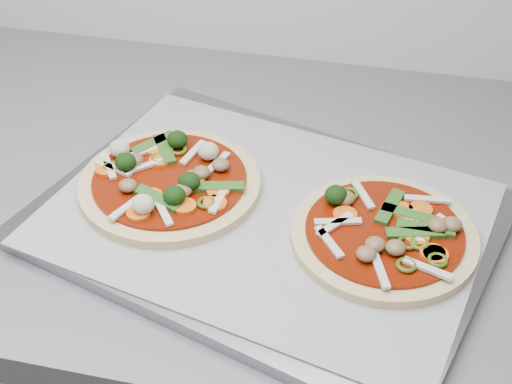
# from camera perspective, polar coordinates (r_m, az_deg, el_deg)

# --- Properties ---
(base_cabinet) EXTENTS (3.60, 0.60, 0.86)m
(base_cabinet) POSITION_cam_1_polar(r_m,az_deg,el_deg) (1.30, -19.11, -13.02)
(base_cabinet) COLOR #B3B3B1
(base_cabinet) RESTS_ON ground
(baking_tray) EXTENTS (0.54, 0.46, 0.02)m
(baking_tray) POSITION_cam_1_polar(r_m,az_deg,el_deg) (0.76, 0.81, -2.19)
(baking_tray) COLOR gray
(baking_tray) RESTS_ON countertop
(parchment) EXTENTS (0.51, 0.42, 0.00)m
(parchment) POSITION_cam_1_polar(r_m,az_deg,el_deg) (0.76, 0.81, -1.70)
(parchment) COLOR gray
(parchment) RESTS_ON baking_tray
(pizza_left) EXTENTS (0.20, 0.20, 0.03)m
(pizza_left) POSITION_cam_1_polar(r_m,az_deg,el_deg) (0.79, -6.99, 0.92)
(pizza_left) COLOR tan
(pizza_left) RESTS_ON parchment
(pizza_right) EXTENTS (0.19, 0.19, 0.03)m
(pizza_right) POSITION_cam_1_polar(r_m,az_deg,el_deg) (0.73, 10.31, -3.26)
(pizza_right) COLOR tan
(pizza_right) RESTS_ON parchment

